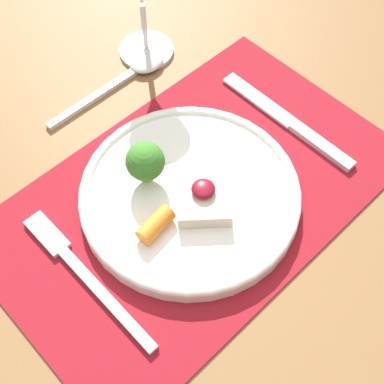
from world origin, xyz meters
name	(u,v)px	position (x,y,z in m)	size (l,w,h in m)	color
ground_plane	(194,359)	(0.00, 0.00, 0.00)	(8.00, 8.00, 0.00)	#4C4742
dining_table	(195,233)	(0.00, 0.00, 0.63)	(1.19, 0.98, 0.72)	brown
placemat	(195,195)	(0.00, 0.00, 0.72)	(0.49, 0.30, 0.00)	maroon
dinner_plate	(190,195)	(-0.01, 0.00, 0.74)	(0.26, 0.26, 0.07)	white
fork	(79,269)	(-0.16, 0.02, 0.73)	(0.02, 0.22, 0.01)	silver
knife	(295,126)	(0.17, -0.01, 0.73)	(0.02, 0.22, 0.01)	silver
spoon	(135,69)	(0.08, 0.21, 0.73)	(0.20, 0.04, 0.02)	silver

